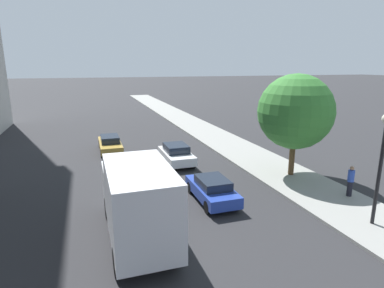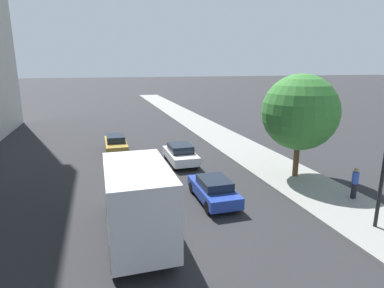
{
  "view_description": "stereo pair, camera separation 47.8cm",
  "coord_description": "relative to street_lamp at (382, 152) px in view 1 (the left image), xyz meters",
  "views": [
    {
      "loc": [
        -3.87,
        2.82,
        7.16
      ],
      "look_at": [
        0.48,
        15.93,
        3.73
      ],
      "focal_mm": 29.94,
      "sensor_mm": 36.0,
      "label": 1
    },
    {
      "loc": [
        -3.42,
        2.68,
        7.16
      ],
      "look_at": [
        0.48,
        15.93,
        3.73
      ],
      "focal_mm": 29.94,
      "sensor_mm": 36.0,
      "label": 2
    }
  ],
  "objects": [
    {
      "name": "pedestrian_blue_shirt",
      "position": [
        1.41,
        2.85,
        -2.49
      ],
      "size": [
        0.34,
        0.34,
        1.7
      ],
      "color": "black",
      "rests_on": "sidewalk"
    },
    {
      "name": "box_truck",
      "position": [
        -10.29,
        2.08,
        -1.61
      ],
      "size": [
        2.38,
        6.69,
        3.47
      ],
      "color": "silver",
      "rests_on": "ground"
    },
    {
      "name": "sidewalk",
      "position": [
        0.21,
        7.17,
        -3.43
      ],
      "size": [
        4.25,
        120.0,
        0.15
      ],
      "primitive_type": "cube",
      "color": "gray",
      "rests_on": "ground"
    },
    {
      "name": "car_blue",
      "position": [
        -5.88,
        4.9,
        -2.83
      ],
      "size": [
        1.74,
        4.07,
        1.33
      ],
      "color": "#233D9E",
      "rests_on": "ground"
    },
    {
      "name": "street_lamp",
      "position": [
        0.0,
        0.0,
        0.0
      ],
      "size": [
        0.44,
        0.44,
        5.03
      ],
      "color": "black",
      "rests_on": "sidewalk"
    },
    {
      "name": "street_tree",
      "position": [
        0.52,
        6.93,
        0.78
      ],
      "size": [
        4.74,
        4.74,
        6.52
      ],
      "color": "brown",
      "rests_on": "sidewalk"
    },
    {
      "name": "car_gold",
      "position": [
        -10.29,
        17.07,
        -2.82
      ],
      "size": [
        1.74,
        4.75,
        1.37
      ],
      "color": "#AD8938",
      "rests_on": "ground"
    },
    {
      "name": "car_white",
      "position": [
        -5.88,
        12.03,
        -2.77
      ],
      "size": [
        1.86,
        4.19,
        1.45
      ],
      "color": "silver",
      "rests_on": "ground"
    }
  ]
}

